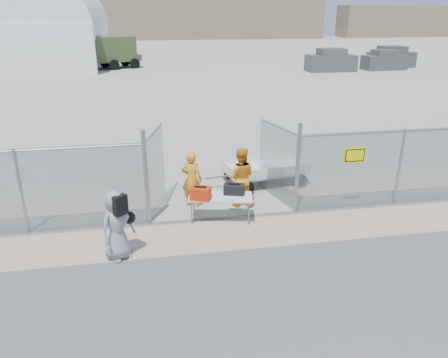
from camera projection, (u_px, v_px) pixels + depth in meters
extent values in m
plane|color=#434343|center=(239.00, 255.00, 9.96)|extent=(160.00, 160.00, 0.00)
cube|color=#99998C|center=(160.00, 60.00, 48.48)|extent=(160.00, 80.00, 0.01)
cube|color=tan|center=(231.00, 234.00, 10.88)|extent=(44.00, 1.60, 0.01)
cube|color=red|center=(201.00, 193.00, 11.13)|extent=(0.59, 0.48, 0.31)
cube|color=black|center=(234.00, 189.00, 11.45)|extent=(0.60, 0.46, 0.26)
imported|color=orange|center=(192.00, 179.00, 12.18)|extent=(0.69, 0.58, 1.62)
imported|color=orange|center=(240.00, 177.00, 12.19)|extent=(0.97, 0.83, 1.72)
imported|color=gray|center=(117.00, 225.00, 9.58)|extent=(0.95, 0.91, 1.63)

